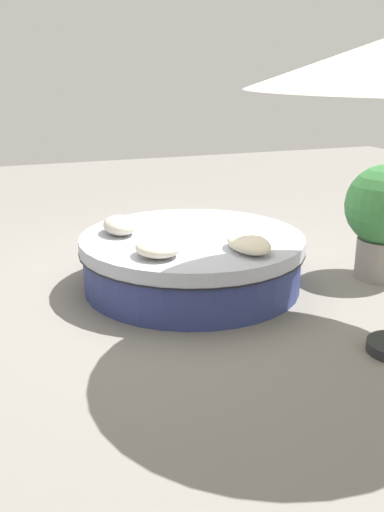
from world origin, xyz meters
name	(u,v)px	position (x,y,z in m)	size (l,w,h in m)	color
ground_plane	(192,286)	(0.00, 0.00, 0.00)	(16.00, 16.00, 0.00)	gray
round_bed	(192,260)	(0.00, 0.00, 0.26)	(2.15, 2.15, 0.52)	navy
throw_pillow_0	(120,225)	(-0.29, -0.63, 0.60)	(0.45, 0.31, 0.17)	beige
throw_pillow_1	(158,247)	(0.49, -0.49, 0.59)	(0.43, 0.38, 0.15)	beige
throw_pillow_2	(249,243)	(0.63, 0.29, 0.59)	(0.56, 0.33, 0.14)	beige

